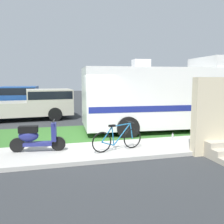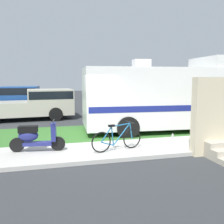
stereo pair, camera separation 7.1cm
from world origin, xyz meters
TOP-DOWN VIEW (x-y plane):
  - ground_plane at (0.00, 0.00)m, footprint 80.00×80.00m
  - sidewalk at (0.00, -1.20)m, footprint 24.00×2.00m
  - grass_strip at (0.00, 1.50)m, footprint 24.00×3.40m
  - motorhome_rv at (3.88, 1.44)m, footprint 7.27×3.11m
  - scooter at (-1.66, -0.90)m, footprint 1.67×0.53m
  - bicycle at (0.81, -1.42)m, footprint 1.70×0.56m
  - pickup_truck_near at (-2.10, 6.23)m, footprint 5.75×2.51m
  - pickup_truck_far at (-3.86, 9.02)m, footprint 5.28×2.45m
  - porch_steps at (3.99, -2.29)m, footprint 2.00×1.26m
  - bottle_green at (3.12, -0.69)m, footprint 0.07×0.07m

SIDE VIEW (x-z plane):
  - ground_plane at x=0.00m, z-range 0.00..0.00m
  - grass_strip at x=0.00m, z-range 0.00..0.08m
  - sidewalk at x=0.00m, z-range 0.00..0.12m
  - bottle_green at x=3.12m, z-range 0.10..0.38m
  - bicycle at x=0.81m, z-range 0.05..0.93m
  - scooter at x=-1.66m, z-range 0.09..1.06m
  - pickup_truck_near at x=-2.10m, z-range 0.07..1.81m
  - porch_steps at x=3.99m, z-range -0.23..2.17m
  - pickup_truck_far at x=-3.86m, z-range 0.06..1.90m
  - motorhome_rv at x=3.88m, z-range -0.08..3.23m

